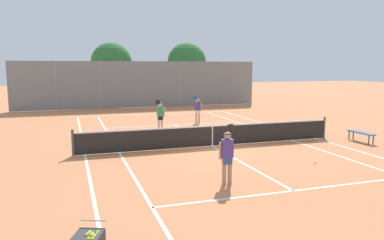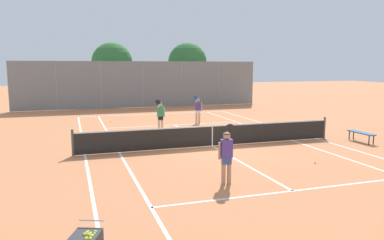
{
  "view_description": "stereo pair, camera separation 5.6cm",
  "coord_description": "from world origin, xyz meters",
  "px_view_note": "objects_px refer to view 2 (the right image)",
  "views": [
    {
      "loc": [
        -6.0,
        -15.32,
        3.56
      ],
      "look_at": [
        -0.46,
        1.5,
        1.0
      ],
      "focal_mm": 35.0,
      "sensor_mm": 36.0,
      "label": 1
    },
    {
      "loc": [
        -5.95,
        -15.34,
        3.56
      ],
      "look_at": [
        -0.46,
        1.5,
        1.0
      ],
      "focal_mm": 35.0,
      "sensor_mm": 36.0,
      "label": 2
    }
  ],
  "objects_px": {
    "player_far_left": "(160,114)",
    "tree_behind_right": "(187,64)",
    "courtside_bench": "(361,133)",
    "player_near_side": "(226,154)",
    "tree_behind_left": "(111,64)",
    "loose_tennis_ball_0": "(209,114)",
    "tennis_net": "(212,135)",
    "player_far_right": "(198,109)",
    "loose_tennis_ball_3": "(315,163)",
    "loose_tennis_ball_2": "(111,122)",
    "loose_tennis_ball_1": "(163,126)"
  },
  "relations": [
    {
      "from": "player_far_left",
      "to": "tree_behind_right",
      "type": "bearing_deg",
      "value": 67.69
    },
    {
      "from": "courtside_bench",
      "to": "tree_behind_right",
      "type": "xyz_separation_m",
      "value": [
        -2.09,
        21.09,
        3.37
      ]
    },
    {
      "from": "player_near_side",
      "to": "tree_behind_left",
      "type": "bearing_deg",
      "value": 91.75
    },
    {
      "from": "player_far_left",
      "to": "player_near_side",
      "type": "bearing_deg",
      "value": -91.52
    },
    {
      "from": "courtside_bench",
      "to": "tree_behind_left",
      "type": "distance_m",
      "value": 23.03
    },
    {
      "from": "player_far_left",
      "to": "tree_behind_right",
      "type": "distance_m",
      "value": 16.67
    },
    {
      "from": "loose_tennis_ball_0",
      "to": "tree_behind_left",
      "type": "relative_size",
      "value": 0.01
    },
    {
      "from": "player_far_left",
      "to": "tree_behind_right",
      "type": "xyz_separation_m",
      "value": [
        6.23,
        15.19,
        2.86
      ]
    },
    {
      "from": "tennis_net",
      "to": "courtside_bench",
      "type": "distance_m",
      "value": 7.16
    },
    {
      "from": "player_far_right",
      "to": "loose_tennis_ball_3",
      "type": "height_order",
      "value": "player_far_right"
    },
    {
      "from": "tennis_net",
      "to": "tree_behind_right",
      "type": "bearing_deg",
      "value": 75.96
    },
    {
      "from": "player_far_left",
      "to": "loose_tennis_ball_3",
      "type": "height_order",
      "value": "player_far_left"
    },
    {
      "from": "player_far_right",
      "to": "courtside_bench",
      "type": "bearing_deg",
      "value": -55.24
    },
    {
      "from": "loose_tennis_ball_2",
      "to": "tree_behind_left",
      "type": "xyz_separation_m",
      "value": [
        1.25,
        10.68,
        3.7
      ]
    },
    {
      "from": "player_near_side",
      "to": "tree_behind_right",
      "type": "distance_m",
      "value": 25.96
    },
    {
      "from": "player_far_left",
      "to": "courtside_bench",
      "type": "bearing_deg",
      "value": -35.35
    },
    {
      "from": "tree_behind_left",
      "to": "tree_behind_right",
      "type": "height_order",
      "value": "tree_behind_right"
    },
    {
      "from": "player_far_right",
      "to": "loose_tennis_ball_0",
      "type": "relative_size",
      "value": 26.88
    },
    {
      "from": "tennis_net",
      "to": "tree_behind_right",
      "type": "relative_size",
      "value": 2.06
    },
    {
      "from": "tennis_net",
      "to": "player_far_right",
      "type": "xyz_separation_m",
      "value": [
        1.58,
        6.57,
        0.42
      ]
    },
    {
      "from": "loose_tennis_ball_2",
      "to": "tennis_net",
      "type": "bearing_deg",
      "value": -68.05
    },
    {
      "from": "player_near_side",
      "to": "loose_tennis_ball_1",
      "type": "relative_size",
      "value": 26.88
    },
    {
      "from": "loose_tennis_ball_1",
      "to": "courtside_bench",
      "type": "relative_size",
      "value": 0.04
    },
    {
      "from": "player_near_side",
      "to": "loose_tennis_ball_2",
      "type": "relative_size",
      "value": 26.88
    },
    {
      "from": "tree_behind_left",
      "to": "loose_tennis_ball_3",
      "type": "bearing_deg",
      "value": -78.47
    },
    {
      "from": "tennis_net",
      "to": "loose_tennis_ball_0",
      "type": "height_order",
      "value": "tennis_net"
    },
    {
      "from": "player_far_left",
      "to": "loose_tennis_ball_1",
      "type": "distance_m",
      "value": 1.83
    },
    {
      "from": "tennis_net",
      "to": "tree_behind_left",
      "type": "bearing_deg",
      "value": 96.72
    },
    {
      "from": "player_far_right",
      "to": "tennis_net",
      "type": "bearing_deg",
      "value": -103.51
    },
    {
      "from": "loose_tennis_ball_1",
      "to": "loose_tennis_ball_2",
      "type": "distance_m",
      "value": 3.86
    },
    {
      "from": "player_near_side",
      "to": "loose_tennis_ball_3",
      "type": "height_order",
      "value": "player_near_side"
    },
    {
      "from": "tennis_net",
      "to": "courtside_bench",
      "type": "xyz_separation_m",
      "value": [
        7.04,
        -1.29,
        -0.1
      ]
    },
    {
      "from": "player_near_side",
      "to": "loose_tennis_ball_2",
      "type": "bearing_deg",
      "value": 98.17
    },
    {
      "from": "tennis_net",
      "to": "loose_tennis_ball_2",
      "type": "bearing_deg",
      "value": 111.95
    },
    {
      "from": "player_near_side",
      "to": "loose_tennis_ball_1",
      "type": "height_order",
      "value": "player_near_side"
    },
    {
      "from": "player_far_left",
      "to": "loose_tennis_ball_3",
      "type": "distance_m",
      "value": 9.48
    },
    {
      "from": "loose_tennis_ball_0",
      "to": "loose_tennis_ball_2",
      "type": "bearing_deg",
      "value": -168.17
    },
    {
      "from": "player_far_left",
      "to": "courtside_bench",
      "type": "distance_m",
      "value": 10.22
    },
    {
      "from": "loose_tennis_ball_1",
      "to": "loose_tennis_ball_0",
      "type": "bearing_deg",
      "value": 42.9
    },
    {
      "from": "player_far_left",
      "to": "player_far_right",
      "type": "bearing_deg",
      "value": 34.46
    },
    {
      "from": "tree_behind_left",
      "to": "courtside_bench",
      "type": "bearing_deg",
      "value": -65.81
    },
    {
      "from": "loose_tennis_ball_1",
      "to": "loose_tennis_ball_3",
      "type": "xyz_separation_m",
      "value": [
        3.27,
        -10.16,
        0.0
      ]
    },
    {
      "from": "player_far_left",
      "to": "loose_tennis_ball_3",
      "type": "xyz_separation_m",
      "value": [
        3.78,
        -8.64,
        -0.89
      ]
    },
    {
      "from": "player_far_left",
      "to": "tree_behind_left",
      "type": "relative_size",
      "value": 0.31
    },
    {
      "from": "tree_behind_right",
      "to": "player_near_side",
      "type": "bearing_deg",
      "value": -104.57
    },
    {
      "from": "loose_tennis_ball_0",
      "to": "courtside_bench",
      "type": "xyz_separation_m",
      "value": [
        3.28,
        -11.64,
        0.38
      ]
    },
    {
      "from": "tennis_net",
      "to": "tree_behind_left",
      "type": "relative_size",
      "value": 2.11
    },
    {
      "from": "player_far_left",
      "to": "loose_tennis_ball_0",
      "type": "bearing_deg",
      "value": 48.66
    },
    {
      "from": "loose_tennis_ball_2",
      "to": "loose_tennis_ball_3",
      "type": "height_order",
      "value": "same"
    },
    {
      "from": "tree_behind_right",
      "to": "player_far_right",
      "type": "bearing_deg",
      "value": -104.3
    }
  ]
}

